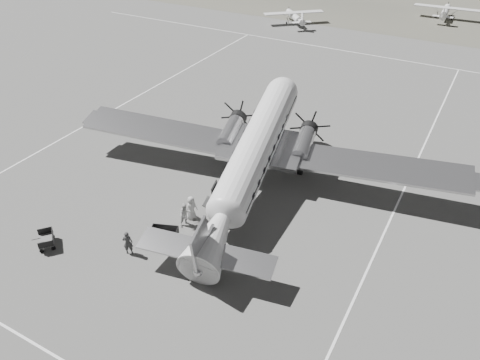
# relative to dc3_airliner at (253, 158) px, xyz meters

# --- Properties ---
(ground) EXTENTS (260.00, 260.00, 0.00)m
(ground) POSITION_rel_dc3_airliner_xyz_m (-1.57, -4.24, -3.05)
(ground) COLOR slate
(ground) RESTS_ON ground
(taxi_line_near) EXTENTS (60.00, 0.15, 0.01)m
(taxi_line_near) POSITION_rel_dc3_airliner_xyz_m (-1.57, -18.24, -3.04)
(taxi_line_near) COLOR white
(taxi_line_near) RESTS_ON ground
(taxi_line_right) EXTENTS (0.15, 80.00, 0.01)m
(taxi_line_right) POSITION_rel_dc3_airliner_xyz_m (10.43, -4.24, -3.04)
(taxi_line_right) COLOR white
(taxi_line_right) RESTS_ON ground
(taxi_line_left) EXTENTS (0.15, 60.00, 0.01)m
(taxi_line_left) POSITION_rel_dc3_airliner_xyz_m (-19.57, 5.76, -3.04)
(taxi_line_left) COLOR white
(taxi_line_left) RESTS_ON ground
(taxi_line_horizon) EXTENTS (90.00, 0.15, 0.01)m
(taxi_line_horizon) POSITION_rel_dc3_airliner_xyz_m (-1.57, 35.76, -3.04)
(taxi_line_horizon) COLOR white
(taxi_line_horizon) RESTS_ON ground
(dc3_airliner) EXTENTS (35.40, 27.49, 6.09)m
(dc3_airliner) POSITION_rel_dc3_airliner_xyz_m (0.00, 0.00, 0.00)
(dc3_airliner) COLOR #A7A7A9
(dc3_airliner) RESTS_ON ground
(light_plane_left) EXTENTS (12.57, 12.40, 2.03)m
(light_plane_left) POSITION_rel_dc3_airliner_xyz_m (-15.76, 44.42, -2.03)
(light_plane_left) COLOR white
(light_plane_left) RESTS_ON ground
(light_plane_right) EXTENTS (10.69, 8.86, 2.13)m
(light_plane_right) POSITION_rel_dc3_airliner_xyz_m (4.89, 59.04, -1.98)
(light_plane_right) COLOR white
(light_plane_right) RESTS_ON ground
(baggage_cart_near) EXTENTS (2.26, 1.93, 1.08)m
(baggage_cart_near) POSITION_rel_dc3_airliner_xyz_m (-2.41, -8.22, -2.51)
(baggage_cart_near) COLOR #595959
(baggage_cart_near) RESTS_ON ground
(baggage_cart_far) EXTENTS (1.99, 1.94, 0.92)m
(baggage_cart_far) POSITION_rel_dc3_airliner_xyz_m (-9.13, -12.34, -2.59)
(baggage_cart_far) COLOR #595959
(baggage_cart_far) RESTS_ON ground
(ground_crew) EXTENTS (0.77, 0.72, 1.77)m
(ground_crew) POSITION_rel_dc3_airliner_xyz_m (-3.80, -10.23, -2.16)
(ground_crew) COLOR #2F2F2F
(ground_crew) RESTS_ON ground
(ramp_agent) EXTENTS (1.02, 1.12, 1.86)m
(ramp_agent) POSITION_rel_dc3_airliner_xyz_m (-2.16, -6.02, -2.12)
(ramp_agent) COLOR #B6B7B4
(ramp_agent) RESTS_ON ground
(passenger) EXTENTS (0.82, 1.04, 1.87)m
(passenger) POSITION_rel_dc3_airliner_xyz_m (-2.23, -5.16, -2.11)
(passenger) COLOR #A8A8A6
(passenger) RESTS_ON ground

